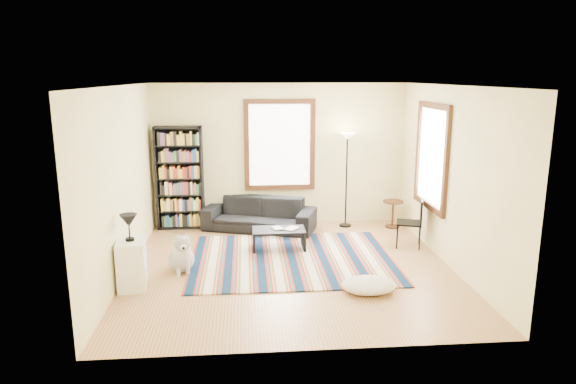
{
  "coord_description": "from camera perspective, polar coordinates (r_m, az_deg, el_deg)",
  "views": [
    {
      "loc": [
        -0.68,
        -7.56,
        2.95
      ],
      "look_at": [
        0.0,
        0.5,
        1.1
      ],
      "focal_mm": 32.0,
      "sensor_mm": 36.0,
      "label": 1
    }
  ],
  "objects": [
    {
      "name": "side_table",
      "position": [
        10.33,
        11.56,
        -2.42
      ],
      "size": [
        0.5,
        0.5,
        0.54
      ],
      "primitive_type": "cylinder",
      "rotation": [
        0.0,
        0.0,
        0.29
      ],
      "color": "#422210",
      "rests_on": "floor"
    },
    {
      "name": "wall_left",
      "position": [
        7.94,
        -18.35,
        0.96
      ],
      "size": [
        0.1,
        5.0,
        2.8
      ],
      "primitive_type": "cube",
      "color": "#FFEEAB",
      "rests_on": "floor"
    },
    {
      "name": "window_back",
      "position": [
        10.14,
        -0.93,
        5.24
      ],
      "size": [
        1.2,
        0.06,
        1.6
      ],
      "primitive_type": "cube",
      "color": "white",
      "rests_on": "wall_back"
    },
    {
      "name": "folding_chair",
      "position": [
        9.21,
        13.3,
        -3.36
      ],
      "size": [
        0.52,
        0.51,
        0.86
      ],
      "primitive_type": "cube",
      "rotation": [
        0.0,
        0.0,
        -0.32
      ],
      "color": "black",
      "rests_on": "floor"
    },
    {
      "name": "book_b",
      "position": [
        8.89,
        -0.09,
        -3.98
      ],
      "size": [
        0.3,
        0.31,
        0.02
      ],
      "primitive_type": "imported",
      "rotation": [
        0.0,
        0.0,
        -0.66
      ],
      "color": "beige",
      "rests_on": "coffee_table"
    },
    {
      "name": "floor_lamp",
      "position": [
        10.11,
        6.5,
        1.28
      ],
      "size": [
        0.38,
        0.38,
        1.86
      ],
      "primitive_type": null,
      "rotation": [
        0.0,
        0.0,
        -0.33
      ],
      "color": "black",
      "rests_on": "floor"
    },
    {
      "name": "bookshelf",
      "position": [
        10.15,
        -11.93,
        1.53
      ],
      "size": [
        0.9,
        0.3,
        2.0
      ],
      "primitive_type": "cube",
      "color": "black",
      "rests_on": "floor"
    },
    {
      "name": "ceiling",
      "position": [
        7.59,
        0.32,
        12.13
      ],
      "size": [
        5.0,
        5.0,
        0.1
      ],
      "primitive_type": "cube",
      "color": "white",
      "rests_on": "floor"
    },
    {
      "name": "wall_right",
      "position": [
        8.36,
        18.0,
        1.57
      ],
      "size": [
        0.1,
        5.0,
        2.8
      ],
      "primitive_type": "cube",
      "color": "#FFEEAB",
      "rests_on": "floor"
    },
    {
      "name": "dog",
      "position": [
        8.06,
        -11.8,
        -6.49
      ],
      "size": [
        0.58,
        0.71,
        0.63
      ],
      "primitive_type": null,
      "rotation": [
        0.0,
        0.0,
        0.24
      ],
      "color": "silver",
      "rests_on": "floor"
    },
    {
      "name": "white_cabinet",
      "position": [
        7.61,
        -16.97,
        -7.69
      ],
      "size": [
        0.44,
        0.54,
        0.7
      ],
      "primitive_type": "cube",
      "rotation": [
        0.0,
        0.0,
        0.12
      ],
      "color": "white",
      "rests_on": "floor"
    },
    {
      "name": "book_a",
      "position": [
        8.83,
        -1.68,
        -4.11
      ],
      "size": [
        0.26,
        0.23,
        0.02
      ],
      "primitive_type": "imported",
      "rotation": [
        0.0,
        0.0,
        0.38
      ],
      "color": "beige",
      "rests_on": "coffee_table"
    },
    {
      "name": "wall_back",
      "position": [
        10.25,
        -0.96,
        4.19
      ],
      "size": [
        5.0,
        0.1,
        2.8
      ],
      "primitive_type": "cube",
      "color": "#FFEEAB",
      "rests_on": "floor"
    },
    {
      "name": "floor",
      "position": [
        8.16,
        0.3,
        -8.69
      ],
      "size": [
        5.0,
        5.0,
        0.1
      ],
      "primitive_type": "cube",
      "color": "tan",
      "rests_on": "ground"
    },
    {
      "name": "table_lamp",
      "position": [
        7.44,
        -17.24,
        -3.79
      ],
      "size": [
        0.3,
        0.3,
        0.38
      ],
      "primitive_type": null,
      "rotation": [
        0.0,
        0.0,
        -0.3
      ],
      "color": "black",
      "rests_on": "white_cabinet"
    },
    {
      "name": "coffee_table",
      "position": [
        8.89,
        -1.03,
        -5.26
      ],
      "size": [
        0.95,
        0.6,
        0.36
      ],
      "primitive_type": "cube",
      "rotation": [
        0.0,
        0.0,
        -0.12
      ],
      "color": "black",
      "rests_on": "floor"
    },
    {
      "name": "floor_cushion",
      "position": [
        7.34,
        8.95,
        -10.17
      ],
      "size": [
        0.91,
        0.79,
        0.19
      ],
      "primitive_type": "ellipsoid",
      "rotation": [
        0.0,
        0.0,
        0.31
      ],
      "color": "beige",
      "rests_on": "floor"
    },
    {
      "name": "rug",
      "position": [
        8.47,
        0.43,
        -7.42
      ],
      "size": [
        3.27,
        2.61,
        0.02
      ],
      "primitive_type": "cube",
      "color": "#0C213C",
      "rests_on": "floor"
    },
    {
      "name": "wall_front",
      "position": [
        5.29,
        2.77,
        -4.19
      ],
      "size": [
        5.0,
        0.1,
        2.8
      ],
      "primitive_type": "cube",
      "color": "#FFEEAB",
      "rests_on": "floor"
    },
    {
      "name": "sofa",
      "position": [
        9.97,
        -3.22,
        -2.48
      ],
      "size": [
        2.29,
        1.47,
        0.62
      ],
      "primitive_type": "imported",
      "rotation": [
        0.0,
        0.0,
        -0.33
      ],
      "color": "black",
      "rests_on": "floor"
    },
    {
      "name": "window_right",
      "position": [
        9.03,
        15.68,
        3.81
      ],
      "size": [
        0.06,
        1.2,
        1.6
      ],
      "primitive_type": "cube",
      "color": "white",
      "rests_on": "wall_right"
    }
  ]
}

